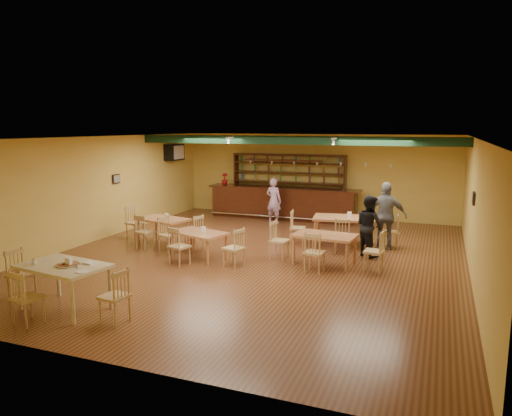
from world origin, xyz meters
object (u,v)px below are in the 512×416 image
at_px(patron_bar, 274,200).
at_px(patron_right_a, 369,226).
at_px(dining_table_a, 163,231).
at_px(near_table, 65,287).
at_px(dining_table_d, 324,249).
at_px(dining_table_b, 343,232).
at_px(bar_counter, 283,203).
at_px(dining_table_c, 199,245).

height_order(patron_bar, patron_right_a, patron_right_a).
xyz_separation_m(dining_table_a, near_table, (1.02, -4.98, 0.06)).
bearing_deg(dining_table_d, dining_table_b, 93.07).
distance_m(dining_table_b, dining_table_d, 1.95).
bearing_deg(near_table, dining_table_b, 67.68).
bearing_deg(bar_counter, dining_table_a, -113.17).
distance_m(patron_bar, patron_right_a, 4.88).
xyz_separation_m(dining_table_c, near_table, (-0.70, -3.88, 0.07)).
bearing_deg(dining_table_b, patron_right_a, -53.75).
height_order(dining_table_c, patron_bar, patron_bar).
relative_size(dining_table_a, dining_table_c, 1.04).
height_order(dining_table_b, dining_table_d, dining_table_b).
relative_size(dining_table_a, near_table, 0.92).
bearing_deg(near_table, patron_bar, 92.08).
height_order(dining_table_a, dining_table_b, dining_table_b).
relative_size(dining_table_d, near_table, 0.94).
relative_size(near_table, patron_right_a, 0.99).
height_order(dining_table_a, near_table, near_table).
bearing_deg(dining_table_b, patron_bar, 131.05).
xyz_separation_m(bar_counter, dining_table_b, (2.80, -3.25, -0.16)).
relative_size(dining_table_b, dining_table_c, 1.19).
relative_size(patron_bar, patron_right_a, 0.98).
distance_m(dining_table_c, patron_right_a, 4.33).
relative_size(bar_counter, dining_table_c, 3.96).
xyz_separation_m(bar_counter, patron_right_a, (3.60, -4.05, 0.22)).
distance_m(dining_table_c, near_table, 3.94).
height_order(dining_table_b, dining_table_c, dining_table_b).
bearing_deg(dining_table_c, patron_right_a, 41.84).
height_order(dining_table_d, patron_right_a, patron_right_a).
xyz_separation_m(dining_table_a, patron_right_a, (5.63, 0.70, 0.43)).
relative_size(near_table, patron_bar, 1.01).
bearing_deg(dining_table_b, dining_table_a, -171.51).
bearing_deg(dining_table_d, bar_counter, 123.12).
bearing_deg(dining_table_b, bar_counter, 122.02).
relative_size(bar_counter, patron_bar, 3.54).
distance_m(dining_table_a, dining_table_d, 4.77).
bearing_deg(dining_table_d, dining_table_a, -179.87).
bearing_deg(patron_bar, dining_table_a, 74.59).
relative_size(dining_table_d, patron_right_a, 0.93).
bearing_deg(patron_right_a, bar_counter, -4.66).
bearing_deg(dining_table_b, dining_table_d, -101.15).
height_order(dining_table_c, dining_table_d, dining_table_d).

